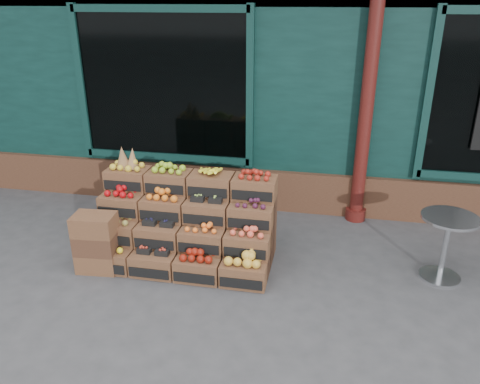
# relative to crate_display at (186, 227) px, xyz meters

# --- Properties ---
(ground) EXTENTS (60.00, 60.00, 0.00)m
(ground) POSITION_rel_crate_display_xyz_m (0.83, -0.58, -0.40)
(ground) COLOR #3D3D40
(ground) RESTS_ON ground
(shop_facade) EXTENTS (12.00, 6.24, 4.80)m
(shop_facade) POSITION_rel_crate_display_xyz_m (0.83, 4.53, 2.00)
(shop_facade) COLOR #0C2A26
(shop_facade) RESTS_ON ground
(crate_display) EXTENTS (2.06, 1.00, 1.29)m
(crate_display) POSITION_rel_crate_display_xyz_m (0.00, 0.00, 0.00)
(crate_display) COLOR brown
(crate_display) RESTS_ON ground
(spare_crates) EXTENTS (0.48, 0.36, 0.69)m
(spare_crates) POSITION_rel_crate_display_xyz_m (-0.91, -0.47, -0.06)
(spare_crates) COLOR brown
(spare_crates) RESTS_ON ground
(bistro_table) EXTENTS (0.61, 0.61, 0.76)m
(bistro_table) POSITION_rel_crate_display_xyz_m (2.92, 0.11, 0.08)
(bistro_table) COLOR silver
(bistro_table) RESTS_ON ground
(shopkeeper) EXTENTS (0.80, 0.66, 1.90)m
(shopkeeper) POSITION_rel_crate_display_xyz_m (-0.54, 2.33, 0.55)
(shopkeeper) COLOR #1B5E27
(shopkeeper) RESTS_ON ground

